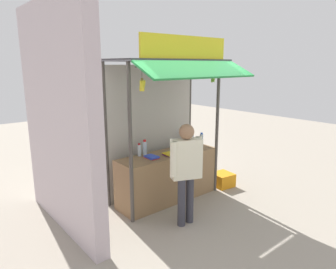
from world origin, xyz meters
name	(u,v)px	position (x,y,z in m)	size (l,w,h in m)	color
ground_plane	(168,199)	(0.00, 0.00, 0.00)	(20.00, 20.00, 0.00)	#9E9384
stall_counter	(168,177)	(0.00, 0.00, 0.44)	(1.94, 0.57, 0.88)	olive
stall_structure	(163,106)	(0.00, 0.14, 1.72)	(2.14, 1.49, 2.87)	#4C4742
water_bottle_center	(192,138)	(0.77, 0.18, 1.00)	(0.08, 0.08, 0.27)	silver
water_bottle_far_left	(139,150)	(-0.48, 0.20, 0.99)	(0.06, 0.06, 0.23)	silver
water_bottle_front_right	(145,148)	(-0.36, 0.20, 1.01)	(0.08, 0.08, 0.28)	silver
water_bottle_mid_left	(201,139)	(0.91, 0.05, 0.99)	(0.07, 0.07, 0.24)	silver
magazine_stack_back_left	(171,154)	(-0.03, -0.13, 0.90)	(0.25, 0.29, 0.04)	purple
magazine_stack_rear_center	(193,145)	(0.63, 0.01, 0.93)	(0.25, 0.26, 0.10)	yellow
magazine_stack_left	(152,157)	(-0.40, -0.04, 0.90)	(0.18, 0.26, 0.04)	red
banana_bunch_rightmost	(213,78)	(0.70, -0.39, 2.21)	(0.09, 0.09, 0.26)	#332D23
banana_bunch_inner_right	(142,85)	(-0.81, -0.39, 2.14)	(0.11, 0.11, 0.34)	#332D23
vendor_person	(186,165)	(-0.36, -0.86, 0.96)	(0.60, 0.35, 1.59)	#383842
plastic_crate	(222,180)	(1.26, -0.23, 0.13)	(0.39, 0.39, 0.27)	orange
neighbour_wall	(58,120)	(-1.81, 0.30, 1.65)	(0.20, 2.40, 3.31)	#C4B3BA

